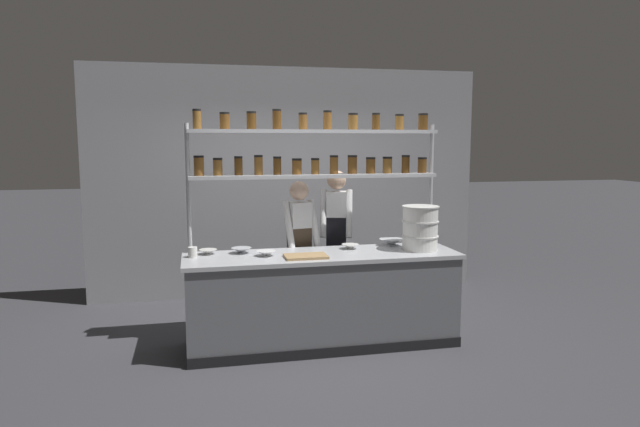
{
  "coord_description": "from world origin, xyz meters",
  "views": [
    {
      "loc": [
        -1.21,
        -5.35,
        2.02
      ],
      "look_at": [
        0.02,
        0.2,
        1.29
      ],
      "focal_mm": 32.0,
      "sensor_mm": 36.0,
      "label": 1
    }
  ],
  "objects_px": {
    "container_stack": "(420,228)",
    "spice_shelf_unit": "(315,158)",
    "prep_bowl_far_left": "(208,252)",
    "serving_cup_front": "(193,252)",
    "prep_bowl_center_back": "(350,247)",
    "prep_bowl_near_right": "(391,242)",
    "cutting_board": "(306,256)",
    "prep_bowl_near_left": "(241,251)",
    "chef_left": "(300,245)",
    "chef_center": "(336,233)",
    "prep_bowl_center_front": "(266,254)"
  },
  "relations": [
    {
      "from": "container_stack",
      "to": "spice_shelf_unit",
      "type": "bearing_deg",
      "value": 160.05
    },
    {
      "from": "prep_bowl_far_left",
      "to": "serving_cup_front",
      "type": "bearing_deg",
      "value": -141.86
    },
    {
      "from": "container_stack",
      "to": "prep_bowl_far_left",
      "type": "relative_size",
      "value": 2.57
    },
    {
      "from": "prep_bowl_center_back",
      "to": "prep_bowl_near_right",
      "type": "xyz_separation_m",
      "value": [
        0.48,
        0.09,
        0.01
      ]
    },
    {
      "from": "cutting_board",
      "to": "prep_bowl_near_left",
      "type": "bearing_deg",
      "value": 149.44
    },
    {
      "from": "chef_left",
      "to": "cutting_board",
      "type": "distance_m",
      "value": 0.71
    },
    {
      "from": "cutting_board",
      "to": "prep_bowl_near_right",
      "type": "bearing_deg",
      "value": 22.56
    },
    {
      "from": "chef_center",
      "to": "serving_cup_front",
      "type": "relative_size",
      "value": 17.07
    },
    {
      "from": "chef_center",
      "to": "prep_bowl_far_left",
      "type": "xyz_separation_m",
      "value": [
        -1.44,
        -0.61,
        -0.03
      ]
    },
    {
      "from": "container_stack",
      "to": "prep_bowl_near_left",
      "type": "distance_m",
      "value": 1.8
    },
    {
      "from": "prep_bowl_far_left",
      "to": "spice_shelf_unit",
      "type": "bearing_deg",
      "value": 6.4
    },
    {
      "from": "chef_left",
      "to": "prep_bowl_center_front",
      "type": "relative_size",
      "value": 8.49
    },
    {
      "from": "spice_shelf_unit",
      "to": "chef_center",
      "type": "relative_size",
      "value": 1.52
    },
    {
      "from": "prep_bowl_near_left",
      "to": "prep_bowl_near_right",
      "type": "bearing_deg",
      "value": 2.73
    },
    {
      "from": "prep_bowl_near_left",
      "to": "chef_center",
      "type": "bearing_deg",
      "value": 29.38
    },
    {
      "from": "prep_bowl_center_front",
      "to": "prep_bowl_far_left",
      "type": "bearing_deg",
      "value": 158.72
    },
    {
      "from": "spice_shelf_unit",
      "to": "chef_center",
      "type": "height_order",
      "value": "spice_shelf_unit"
    },
    {
      "from": "chef_left",
      "to": "container_stack",
      "type": "relative_size",
      "value": 3.55
    },
    {
      "from": "chef_center",
      "to": "prep_bowl_center_front",
      "type": "bearing_deg",
      "value": -121.06
    },
    {
      "from": "chef_center",
      "to": "cutting_board",
      "type": "relative_size",
      "value": 4.22
    },
    {
      "from": "prep_bowl_near_left",
      "to": "prep_bowl_center_front",
      "type": "distance_m",
      "value": 0.29
    },
    {
      "from": "spice_shelf_unit",
      "to": "serving_cup_front",
      "type": "bearing_deg",
      "value": -169.15
    },
    {
      "from": "prep_bowl_near_right",
      "to": "prep_bowl_near_left",
      "type": "bearing_deg",
      "value": -177.27
    },
    {
      "from": "container_stack",
      "to": "cutting_board",
      "type": "bearing_deg",
      "value": -174.39
    },
    {
      "from": "chef_center",
      "to": "cutting_board",
      "type": "distance_m",
      "value": 1.11
    },
    {
      "from": "cutting_board",
      "to": "prep_bowl_far_left",
      "type": "bearing_deg",
      "value": 158.23
    },
    {
      "from": "prep_bowl_near_left",
      "to": "cutting_board",
      "type": "bearing_deg",
      "value": -30.56
    },
    {
      "from": "spice_shelf_unit",
      "to": "prep_bowl_center_back",
      "type": "distance_m",
      "value": 0.97
    },
    {
      "from": "cutting_board",
      "to": "serving_cup_front",
      "type": "relative_size",
      "value": 4.05
    },
    {
      "from": "cutting_board",
      "to": "prep_bowl_center_back",
      "type": "xyz_separation_m",
      "value": [
        0.53,
        0.33,
        0.01
      ]
    },
    {
      "from": "chef_left",
      "to": "serving_cup_front",
      "type": "relative_size",
      "value": 16.12
    },
    {
      "from": "spice_shelf_unit",
      "to": "container_stack",
      "type": "distance_m",
      "value": 1.27
    },
    {
      "from": "chef_left",
      "to": "prep_bowl_far_left",
      "type": "height_order",
      "value": "chef_left"
    },
    {
      "from": "container_stack",
      "to": "cutting_board",
      "type": "xyz_separation_m",
      "value": [
        -1.2,
        -0.12,
        -0.21
      ]
    },
    {
      "from": "prep_bowl_center_front",
      "to": "serving_cup_front",
      "type": "height_order",
      "value": "serving_cup_front"
    },
    {
      "from": "spice_shelf_unit",
      "to": "prep_bowl_near_right",
      "type": "distance_m",
      "value": 1.2
    },
    {
      "from": "prep_bowl_near_left",
      "to": "prep_bowl_center_back",
      "type": "distance_m",
      "value": 1.1
    },
    {
      "from": "chef_left",
      "to": "prep_bowl_near_right",
      "type": "relative_size",
      "value": 6.23
    },
    {
      "from": "chef_left",
      "to": "prep_bowl_near_right",
      "type": "bearing_deg",
      "value": -29.93
    },
    {
      "from": "chef_left",
      "to": "cutting_board",
      "type": "relative_size",
      "value": 3.98
    },
    {
      "from": "spice_shelf_unit",
      "to": "container_stack",
      "type": "height_order",
      "value": "spice_shelf_unit"
    },
    {
      "from": "chef_center",
      "to": "prep_bowl_center_front",
      "type": "xyz_separation_m",
      "value": [
        -0.9,
        -0.82,
        -0.03
      ]
    },
    {
      "from": "cutting_board",
      "to": "prep_bowl_center_front",
      "type": "bearing_deg",
      "value": 157.5
    },
    {
      "from": "prep_bowl_center_front",
      "to": "serving_cup_front",
      "type": "bearing_deg",
      "value": 172.07
    },
    {
      "from": "cutting_board",
      "to": "prep_bowl_near_left",
      "type": "distance_m",
      "value": 0.67
    },
    {
      "from": "prep_bowl_center_front",
      "to": "prep_bowl_center_back",
      "type": "bearing_deg",
      "value": 11.58
    },
    {
      "from": "spice_shelf_unit",
      "to": "container_stack",
      "type": "xyz_separation_m",
      "value": [
        1.0,
        -0.36,
        -0.7
      ]
    },
    {
      "from": "chef_center",
      "to": "prep_bowl_near_right",
      "type": "xyz_separation_m",
      "value": [
        0.46,
        -0.56,
        -0.02
      ]
    },
    {
      "from": "spice_shelf_unit",
      "to": "prep_bowl_center_front",
      "type": "bearing_deg",
      "value": -148.87
    },
    {
      "from": "prep_bowl_near_left",
      "to": "spice_shelf_unit",
      "type": "bearing_deg",
      "value": 10.3
    }
  ]
}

